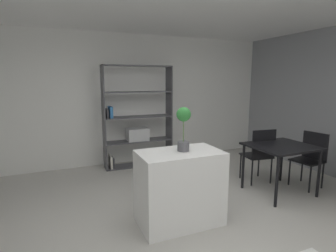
{
  "coord_description": "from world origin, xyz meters",
  "views": [
    {
      "loc": [
        -1.51,
        -2.73,
        1.81
      ],
      "look_at": [
        -0.11,
        0.59,
        1.18
      ],
      "focal_mm": 28.46,
      "sensor_mm": 36.0,
      "label": 1
    }
  ],
  "objects_px": {
    "open_bookshelf": "(136,123)",
    "dining_chair_far": "(260,151)",
    "kitchen_island": "(180,188)",
    "potted_plant_on_island": "(184,125)",
    "dining_chair_window_side": "(311,155)",
    "dining_table": "(281,151)"
  },
  "relations": [
    {
      "from": "dining_chair_far",
      "to": "dining_chair_window_side",
      "type": "height_order",
      "value": "dining_chair_far"
    },
    {
      "from": "open_bookshelf",
      "to": "dining_chair_far",
      "type": "relative_size",
      "value": 2.15
    },
    {
      "from": "open_bookshelf",
      "to": "dining_chair_window_side",
      "type": "distance_m",
      "value": 3.33
    },
    {
      "from": "dining_table",
      "to": "dining_chair_far",
      "type": "height_order",
      "value": "dining_chair_far"
    },
    {
      "from": "open_bookshelf",
      "to": "dining_table",
      "type": "bearing_deg",
      "value": -52.36
    },
    {
      "from": "open_bookshelf",
      "to": "dining_table",
      "type": "xyz_separation_m",
      "value": [
        1.74,
        -2.25,
        -0.22
      ]
    },
    {
      "from": "potted_plant_on_island",
      "to": "dining_chair_window_side",
      "type": "relative_size",
      "value": 0.59
    },
    {
      "from": "kitchen_island",
      "to": "dining_table",
      "type": "xyz_separation_m",
      "value": [
        1.88,
        0.21,
        0.23
      ]
    },
    {
      "from": "kitchen_island",
      "to": "open_bookshelf",
      "type": "bearing_deg",
      "value": 86.72
    },
    {
      "from": "dining_chair_window_side",
      "to": "open_bookshelf",
      "type": "bearing_deg",
      "value": -139.96
    },
    {
      "from": "open_bookshelf",
      "to": "dining_chair_window_side",
      "type": "bearing_deg",
      "value": -42.58
    },
    {
      "from": "potted_plant_on_island",
      "to": "dining_table",
      "type": "xyz_separation_m",
      "value": [
        1.83,
        0.2,
        -0.57
      ]
    },
    {
      "from": "kitchen_island",
      "to": "dining_table",
      "type": "distance_m",
      "value": 1.91
    },
    {
      "from": "dining_table",
      "to": "dining_chair_window_side",
      "type": "bearing_deg",
      "value": 1.02
    },
    {
      "from": "dining_chair_far",
      "to": "dining_chair_window_side",
      "type": "relative_size",
      "value": 1.05
    },
    {
      "from": "dining_table",
      "to": "dining_chair_far",
      "type": "relative_size",
      "value": 0.99
    },
    {
      "from": "kitchen_island",
      "to": "dining_chair_far",
      "type": "distance_m",
      "value": 1.98
    },
    {
      "from": "kitchen_island",
      "to": "dining_chair_window_side",
      "type": "bearing_deg",
      "value": 4.97
    },
    {
      "from": "dining_table",
      "to": "dining_chair_far",
      "type": "xyz_separation_m",
      "value": [
        -0.01,
        0.45,
        -0.12
      ]
    },
    {
      "from": "kitchen_island",
      "to": "open_bookshelf",
      "type": "height_order",
      "value": "open_bookshelf"
    },
    {
      "from": "open_bookshelf",
      "to": "dining_chair_far",
      "type": "height_order",
      "value": "open_bookshelf"
    },
    {
      "from": "kitchen_island",
      "to": "potted_plant_on_island",
      "type": "relative_size",
      "value": 1.89
    }
  ]
}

